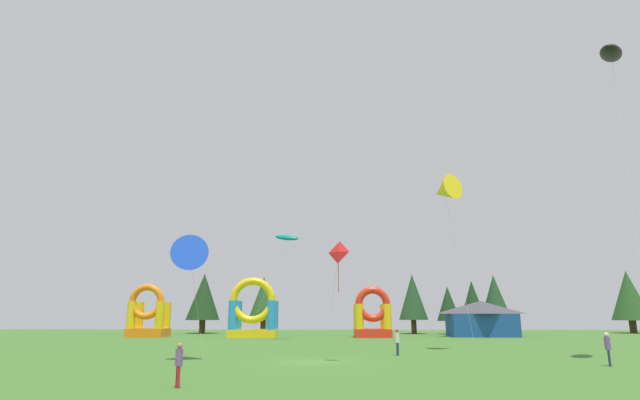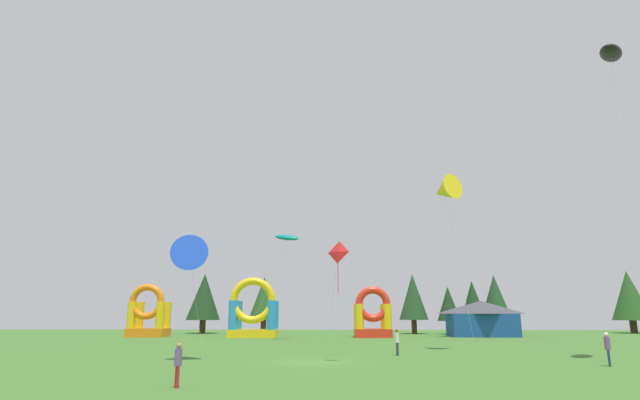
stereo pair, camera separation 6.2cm
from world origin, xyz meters
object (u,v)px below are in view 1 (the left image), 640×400
(kite_teal_parafoil, at_px, (287,238))
(inflatable_red_slide, at_px, (148,317))
(kite_blue_delta, at_px, (190,258))
(person_far_side, at_px, (179,361))
(inflatable_orange_dome, at_px, (372,318))
(kite_red_diamond, at_px, (338,254))
(festival_tent, at_px, (481,319))
(kite_black_parafoil, at_px, (611,54))
(inflatable_yellow_castle, at_px, (253,315))
(kite_yellow_delta, at_px, (444,190))
(person_left_edge, at_px, (608,346))
(person_near_camera, at_px, (397,340))

(kite_teal_parafoil, xyz_separation_m, inflatable_red_slide, (-17.38, 7.18, -8.57))
(kite_blue_delta, xyz_separation_m, person_far_side, (3.08, -11.34, -5.20))
(kite_blue_delta, bearing_deg, inflatable_orange_dome, 65.33)
(kite_red_diamond, bearing_deg, festival_tent, 61.90)
(kite_blue_delta, distance_m, person_far_side, 12.85)
(kite_red_diamond, bearing_deg, inflatable_orange_dome, 81.98)
(kite_black_parafoil, distance_m, inflatable_yellow_castle, 44.50)
(kite_black_parafoil, bearing_deg, festival_tent, 89.30)
(kite_red_diamond, bearing_deg, kite_yellow_delta, 47.13)
(kite_blue_delta, bearing_deg, kite_yellow_delta, 23.22)
(kite_red_diamond, distance_m, person_left_edge, 15.40)
(inflatable_red_slide, bearing_deg, kite_black_parafoil, -38.23)
(inflatable_red_slide, bearing_deg, inflatable_yellow_castle, -3.33)
(kite_yellow_delta, distance_m, kite_blue_delta, 20.53)
(kite_blue_delta, distance_m, inflatable_red_slide, 33.07)
(inflatable_red_slide, bearing_deg, person_near_camera, -44.44)
(kite_red_diamond, bearing_deg, inflatable_yellow_castle, 107.57)
(kite_yellow_delta, bearing_deg, kite_black_parafoil, -46.82)
(kite_yellow_delta, relative_size, person_left_edge, 7.75)
(kite_black_parafoil, relative_size, kite_yellow_delta, 1.46)
(inflatable_yellow_castle, relative_size, festival_tent, 0.88)
(kite_yellow_delta, bearing_deg, inflatable_orange_dome, 100.89)
(person_far_side, xyz_separation_m, inflatable_yellow_castle, (-3.59, 40.57, 1.62))
(person_near_camera, relative_size, inflatable_yellow_castle, 0.25)
(kite_yellow_delta, height_order, inflatable_orange_dome, kite_yellow_delta)
(person_far_side, bearing_deg, kite_teal_parafoil, 144.95)
(person_far_side, height_order, festival_tent, festival_tent)
(person_near_camera, distance_m, person_left_edge, 12.40)
(kite_yellow_delta, bearing_deg, person_near_camera, -139.76)
(kite_yellow_delta, xyz_separation_m, person_near_camera, (-4.67, -3.95, -11.36))
(inflatable_red_slide, bearing_deg, inflatable_orange_dome, -0.22)
(kite_blue_delta, distance_m, person_near_camera, 14.76)
(inflatable_yellow_castle, bearing_deg, kite_blue_delta, -89.01)
(inflatable_orange_dome, xyz_separation_m, festival_tent, (13.58, 2.21, -0.04))
(kite_red_diamond, xyz_separation_m, inflatable_orange_dome, (4.44, 31.54, -4.03))
(kite_red_diamond, height_order, inflatable_orange_dome, kite_red_diamond)
(kite_black_parafoil, height_order, kite_teal_parafoil, kite_black_parafoil)
(kite_red_diamond, xyz_separation_m, inflatable_yellow_castle, (-9.78, 30.89, -3.62))
(kite_black_parafoil, distance_m, kite_teal_parafoil, 34.56)
(person_near_camera, bearing_deg, person_left_edge, -99.22)
(kite_black_parafoil, relative_size, kite_blue_delta, 2.62)
(kite_yellow_delta, distance_m, person_left_edge, 16.60)
(inflatable_yellow_castle, xyz_separation_m, inflatable_red_slide, (-12.91, 0.75, -0.26))
(inflatable_orange_dome, distance_m, inflatable_yellow_castle, 14.25)
(person_left_edge, height_order, inflatable_orange_dome, inflatable_orange_dome)
(person_far_side, height_order, inflatable_orange_dome, inflatable_orange_dome)
(kite_black_parafoil, xyz_separation_m, person_near_camera, (-13.57, 5.53, -17.96))
(kite_yellow_delta, distance_m, inflatable_red_slide, 39.79)
(kite_teal_parafoil, xyz_separation_m, festival_tent, (23.33, 9.29, -8.76))
(inflatable_orange_dome, height_order, festival_tent, inflatable_orange_dome)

